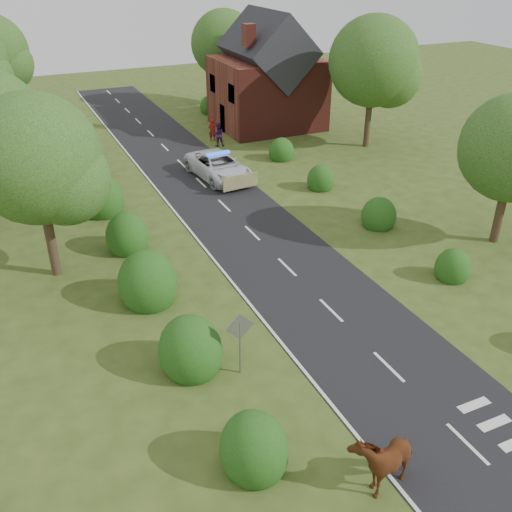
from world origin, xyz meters
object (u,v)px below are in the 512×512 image
pedestrian_red (212,130)px  pedestrian_purple (218,134)px  police_van (219,166)px  cow (382,459)px  road_sign (240,335)px

pedestrian_red → pedestrian_purple: pedestrian_purple is taller
pedestrian_red → pedestrian_purple: bearing=90.9°
police_van → pedestrian_purple: (2.46, 6.35, 0.09)m
cow → pedestrian_purple: pedestrian_purple is taller
road_sign → pedestrian_purple: road_sign is taller
police_van → pedestrian_red: bearing=66.3°
cow → road_sign: bearing=-179.5°
pedestrian_purple → road_sign: bearing=84.3°
road_sign → pedestrian_purple: size_ratio=1.41×
cow → police_van: size_ratio=0.37×
police_van → pedestrian_purple: size_ratio=3.38×
cow → police_van: (4.60, 24.27, 0.01)m
cow → police_van: 24.70m
pedestrian_red → police_van: bearing=75.9°
police_van → pedestrian_purple: 6.81m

